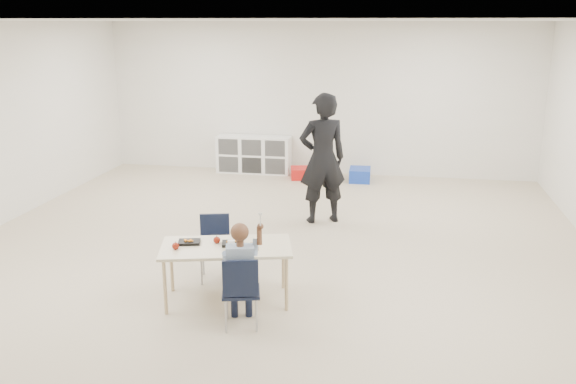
% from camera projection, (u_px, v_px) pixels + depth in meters
% --- Properties ---
extents(room, '(9.00, 9.02, 2.80)m').
position_uv_depth(room, '(267.00, 146.00, 7.05)').
color(room, beige).
rests_on(room, ground).
extents(table, '(1.43, 0.96, 0.60)m').
position_uv_depth(table, '(227.00, 273.00, 6.24)').
color(table, beige).
rests_on(table, ground).
extents(chair_near, '(0.42, 0.40, 0.72)m').
position_uv_depth(chair_near, '(241.00, 290.00, 5.71)').
color(chair_near, black).
rests_on(chair_near, ground).
extents(chair_far, '(0.42, 0.40, 0.72)m').
position_uv_depth(chair_far, '(215.00, 249.00, 6.74)').
color(chair_far, black).
rests_on(chair_far, ground).
extents(child, '(0.58, 0.58, 1.14)m').
position_uv_depth(child, '(241.00, 270.00, 5.65)').
color(child, '#9DB9D5').
rests_on(child, chair_near).
extents(lunch_tray_near, '(0.25, 0.21, 0.03)m').
position_uv_depth(lunch_tray_near, '(233.00, 243.00, 6.18)').
color(lunch_tray_near, black).
rests_on(lunch_tray_near, table).
extents(lunch_tray_far, '(0.25, 0.21, 0.03)m').
position_uv_depth(lunch_tray_far, '(189.00, 242.00, 6.22)').
color(lunch_tray_far, black).
rests_on(lunch_tray_far, table).
extents(milk_carton, '(0.09, 0.09, 0.10)m').
position_uv_depth(milk_carton, '(231.00, 246.00, 6.02)').
color(milk_carton, white).
rests_on(milk_carton, table).
extents(bread_roll, '(0.09, 0.09, 0.07)m').
position_uv_depth(bread_roll, '(252.00, 245.00, 6.08)').
color(bread_roll, tan).
rests_on(bread_roll, table).
extents(apple_near, '(0.07, 0.07, 0.07)m').
position_uv_depth(apple_near, '(217.00, 240.00, 6.22)').
color(apple_near, maroon).
rests_on(apple_near, table).
extents(apple_far, '(0.07, 0.07, 0.07)m').
position_uv_depth(apple_far, '(176.00, 246.00, 6.05)').
color(apple_far, maroon).
rests_on(apple_far, table).
extents(cubby_shelf, '(1.40, 0.40, 0.70)m').
position_uv_depth(cubby_shelf, '(254.00, 154.00, 11.60)').
color(cubby_shelf, white).
rests_on(cubby_shelf, ground).
extents(adult, '(0.80, 0.68, 1.86)m').
position_uv_depth(adult, '(322.00, 159.00, 8.58)').
color(adult, black).
rests_on(adult, ground).
extents(bin_red, '(0.40, 0.47, 0.20)m').
position_uv_depth(bin_red, '(300.00, 173.00, 11.22)').
color(bin_red, red).
rests_on(bin_red, ground).
extents(bin_yellow, '(0.39, 0.50, 0.25)m').
position_uv_depth(bin_yellow, '(322.00, 175.00, 11.00)').
color(bin_yellow, yellow).
rests_on(bin_yellow, ground).
extents(bin_blue, '(0.39, 0.49, 0.23)m').
position_uv_depth(bin_blue, '(360.00, 175.00, 11.02)').
color(bin_blue, '#1739AD').
rests_on(bin_blue, ground).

